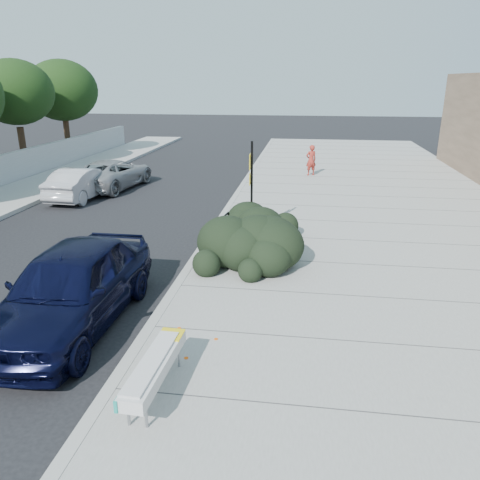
% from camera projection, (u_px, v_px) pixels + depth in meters
% --- Properties ---
extents(ground, '(120.00, 120.00, 0.00)m').
position_uv_depth(ground, '(177.00, 291.00, 11.23)').
color(ground, black).
rests_on(ground, ground).
extents(sidewalk_near, '(11.20, 50.00, 0.15)m').
position_uv_depth(sidewalk_near, '(386.00, 234.00, 15.13)').
color(sidewalk_near, gray).
rests_on(sidewalk_near, ground).
extents(curb_near, '(0.22, 50.00, 0.17)m').
position_uv_depth(curb_near, '(216.00, 226.00, 15.88)').
color(curb_near, '#9E9E99').
rests_on(curb_near, ground).
extents(curb_far, '(0.22, 50.00, 0.17)m').
position_uv_depth(curb_far, '(0.00, 217.00, 16.96)').
color(curb_far, '#9E9E99').
rests_on(curb_far, ground).
extents(tree_far_e, '(4.00, 4.00, 5.90)m').
position_uv_depth(tree_far_e, '(15.00, 92.00, 24.66)').
color(tree_far_e, '#332114').
rests_on(tree_far_e, ground).
extents(tree_far_f, '(4.40, 4.40, 6.07)m').
position_uv_depth(tree_far_f, '(62.00, 90.00, 29.35)').
color(tree_far_f, '#332114').
rests_on(tree_far_f, ground).
extents(bench, '(0.49, 1.99, 0.60)m').
position_uv_depth(bench, '(155.00, 367.00, 7.17)').
color(bench, gray).
rests_on(bench, sidewalk_near).
extents(bike_rack, '(0.13, 0.57, 0.83)m').
position_uv_depth(bike_rack, '(226.00, 225.00, 14.16)').
color(bike_rack, black).
rests_on(bike_rack, sidewalk_near).
extents(sign_post, '(0.11, 0.34, 2.92)m').
position_uv_depth(sign_post, '(251.00, 183.00, 14.35)').
color(sign_post, black).
rests_on(sign_post, sidewalk_near).
extents(hedge, '(2.15, 4.16, 1.54)m').
position_uv_depth(hedge, '(252.00, 226.00, 13.07)').
color(hedge, black).
rests_on(hedge, sidewalk_near).
extents(sedan_navy, '(2.04, 4.99, 1.70)m').
position_uv_depth(sedan_navy, '(71.00, 287.00, 9.40)').
color(sedan_navy, black).
rests_on(sedan_navy, ground).
extents(wagon_silver, '(1.64, 4.11, 1.33)m').
position_uv_depth(wagon_silver, '(82.00, 183.00, 19.83)').
color(wagon_silver, '#BAB9BF').
rests_on(wagon_silver, ground).
extents(suv_silver, '(2.81, 5.05, 1.34)m').
position_uv_depth(suv_silver, '(113.00, 174.00, 21.77)').
color(suv_silver, gray).
rests_on(suv_silver, ground).
extents(pedestrian, '(0.67, 0.58, 1.54)m').
position_uv_depth(pedestrian, '(311.00, 160.00, 23.91)').
color(pedestrian, maroon).
rests_on(pedestrian, sidewalk_near).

